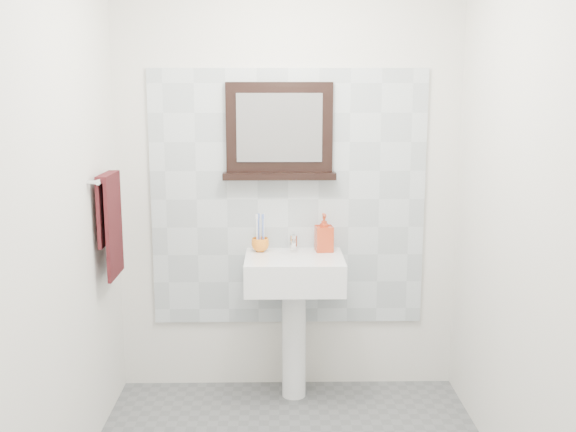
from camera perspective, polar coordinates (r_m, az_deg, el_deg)
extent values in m
cube|color=silver|center=(3.94, 0.00, 2.91)|extent=(2.00, 0.01, 2.50)
cube|color=silver|center=(1.78, 1.17, -6.66)|extent=(2.00, 0.01, 2.50)
cube|color=silver|center=(3.00, -19.11, -0.12)|extent=(0.01, 2.20, 2.50)
cube|color=silver|center=(3.04, 19.56, -0.01)|extent=(0.01, 2.20, 2.50)
cube|color=silver|center=(3.94, 0.00, 1.45)|extent=(1.60, 0.02, 1.50)
cylinder|color=white|center=(3.99, 0.50, -10.51)|extent=(0.14, 0.14, 0.68)
cube|color=white|center=(3.80, 0.54, -4.77)|extent=(0.55, 0.44, 0.18)
cylinder|color=silver|center=(3.76, 0.55, -3.75)|extent=(0.32, 0.32, 0.02)
cylinder|color=#4C4C4F|center=(3.76, 0.55, -3.59)|extent=(0.04, 0.04, 0.00)
cylinder|color=silver|center=(3.91, 0.48, -2.28)|extent=(0.04, 0.04, 0.09)
cylinder|color=silver|center=(3.86, 0.50, -2.14)|extent=(0.02, 0.10, 0.02)
cube|color=silver|center=(3.91, 0.48, -1.52)|extent=(0.02, 0.07, 0.01)
imported|color=orange|center=(3.89, -2.36, -2.45)|extent=(0.13, 0.13, 0.08)
cylinder|color=white|center=(3.86, -2.64, -1.54)|extent=(0.01, 0.01, 0.19)
cube|color=white|center=(3.84, -2.65, -0.04)|extent=(0.01, 0.01, 0.03)
cylinder|color=#5974CB|center=(3.86, -2.14, -1.53)|extent=(0.01, 0.01, 0.19)
cube|color=#5974CB|center=(3.84, -2.15, -0.03)|extent=(0.01, 0.01, 0.03)
cylinder|color=white|center=(3.89, -2.36, -1.45)|extent=(0.01, 0.01, 0.19)
cube|color=white|center=(3.87, -2.37, 0.04)|extent=(0.01, 0.01, 0.03)
cylinder|color=#5974CB|center=(3.88, -2.51, -1.47)|extent=(0.01, 0.01, 0.19)
cube|color=#5974CB|center=(3.86, -2.53, 0.02)|extent=(0.01, 0.01, 0.03)
cylinder|color=white|center=(3.88, -2.07, -1.48)|extent=(0.01, 0.01, 0.19)
cube|color=white|center=(3.86, -2.08, 0.01)|extent=(0.01, 0.01, 0.03)
imported|color=red|center=(3.88, 3.07, -1.41)|extent=(0.11, 0.11, 0.22)
cube|color=black|center=(3.87, -0.74, 7.51)|extent=(0.61, 0.06, 0.51)
cube|color=#99999E|center=(3.84, -0.74, 7.48)|extent=(0.49, 0.01, 0.39)
cube|color=black|center=(3.87, -0.73, 3.43)|extent=(0.65, 0.11, 0.04)
cylinder|color=silver|center=(3.62, -15.03, 3.18)|extent=(0.03, 0.40, 0.03)
cylinder|color=silver|center=(3.45, -16.27, 2.76)|extent=(0.05, 0.02, 0.02)
cylinder|color=silver|center=(3.81, -14.78, 3.55)|extent=(0.05, 0.02, 0.02)
cube|color=#330E10|center=(3.66, -14.52, -1.00)|extent=(0.02, 0.30, 0.52)
cube|color=#330E10|center=(3.66, -15.20, 0.38)|extent=(0.02, 0.30, 0.34)
cube|color=#330E10|center=(3.62, -15.03, 3.26)|extent=(0.06, 0.30, 0.03)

